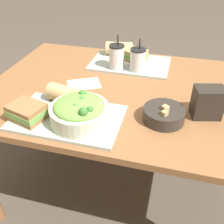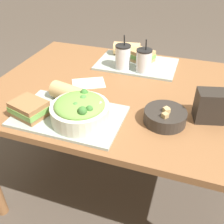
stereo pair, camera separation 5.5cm
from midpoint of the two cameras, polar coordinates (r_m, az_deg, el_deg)
The scene contains 14 objects.
ground_plane at distance 1.75m, azimuth 3.97°, elevation -15.65°, with size 12.00×12.00×0.00m, color #4C4238.
dining_table at distance 1.33m, azimuth 5.03°, elevation 1.63°, with size 1.37×0.94×0.71m.
tray_near at distance 1.10m, azimuth -7.92°, elevation -0.89°, with size 0.45×0.28×0.01m.
tray_far at distance 1.54m, azimuth 6.42°, elevation 10.31°, with size 0.45×0.28×0.01m.
salad_bowl at distance 1.03m, azimuth -5.44°, elevation 0.42°, with size 0.23×0.23×0.11m.
soup_bowl at distance 1.07m, azimuth 12.92°, elevation -0.90°, with size 0.17×0.17×0.07m.
sandwich_near at distance 1.11m, azimuth -16.22°, elevation 0.69°, with size 0.16×0.15×0.06m.
baguette_near at distance 1.16m, azimuth -7.74°, elevation 3.95°, with size 0.19×0.11×0.08m.
sandwich_far at distance 1.56m, azimuth 7.40°, elevation 12.07°, with size 0.17×0.15×0.06m.
baguette_far at distance 1.63m, azimuth 4.32°, elevation 13.56°, with size 0.17×0.10×0.08m.
drink_cup_dark at distance 1.44m, azimuth 3.48°, elevation 11.72°, with size 0.08×0.08×0.19m.
drink_cup_red at distance 1.42m, azimuth 8.04°, elevation 10.88°, with size 0.08×0.08×0.18m.
chip_bag at distance 1.12m, azimuth 21.96°, elevation 1.19°, with size 0.13×0.11×0.13m.
napkin_folded at distance 1.34m, azimuth -3.97°, elevation 6.23°, with size 0.20×0.18×0.00m.
Camera 2 is at (0.27, -1.08, 1.35)m, focal length 42.00 mm.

